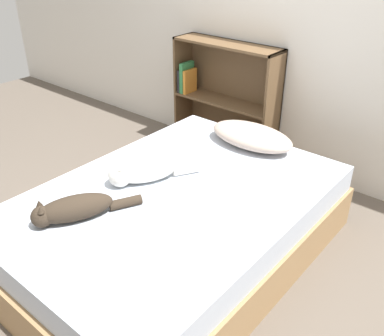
{
  "coord_description": "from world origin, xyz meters",
  "views": [
    {
      "loc": [
        1.41,
        -1.54,
        1.8
      ],
      "look_at": [
        0.0,
        0.15,
        0.55
      ],
      "focal_mm": 40.0,
      "sensor_mm": 36.0,
      "label": 1
    }
  ],
  "objects_px": {
    "bookshelf": "(226,98)",
    "cat_dark": "(73,209)",
    "bed": "(176,225)",
    "pillow": "(252,136)",
    "cat_light": "(142,171)"
  },
  "relations": [
    {
      "from": "cat_dark",
      "to": "bookshelf",
      "type": "xyz_separation_m",
      "value": [
        -0.38,
        1.87,
        -0.01
      ]
    },
    {
      "from": "bed",
      "to": "pillow",
      "type": "relative_size",
      "value": 3.23
    },
    {
      "from": "bed",
      "to": "bookshelf",
      "type": "xyz_separation_m",
      "value": [
        -0.62,
        1.34,
        0.28
      ]
    },
    {
      "from": "cat_dark",
      "to": "bed",
      "type": "bearing_deg",
      "value": -177.95
    },
    {
      "from": "bed",
      "to": "bookshelf",
      "type": "bearing_deg",
      "value": 114.75
    },
    {
      "from": "bed",
      "to": "bookshelf",
      "type": "relative_size",
      "value": 2.02
    },
    {
      "from": "bed",
      "to": "cat_dark",
      "type": "height_order",
      "value": "cat_dark"
    },
    {
      "from": "bed",
      "to": "bookshelf",
      "type": "height_order",
      "value": "bookshelf"
    },
    {
      "from": "pillow",
      "to": "cat_light",
      "type": "distance_m",
      "value": 0.87
    },
    {
      "from": "bookshelf",
      "to": "cat_dark",
      "type": "bearing_deg",
      "value": -78.53
    },
    {
      "from": "bed",
      "to": "pillow",
      "type": "distance_m",
      "value": 0.86
    },
    {
      "from": "pillow",
      "to": "bookshelf",
      "type": "bearing_deg",
      "value": 138.66
    },
    {
      "from": "bed",
      "to": "cat_light",
      "type": "bearing_deg",
      "value": -171.77
    },
    {
      "from": "bed",
      "to": "pillow",
      "type": "xyz_separation_m",
      "value": [
        -0.01,
        0.8,
        0.3
      ]
    },
    {
      "from": "pillow",
      "to": "bed",
      "type": "bearing_deg",
      "value": -89.64
    }
  ]
}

